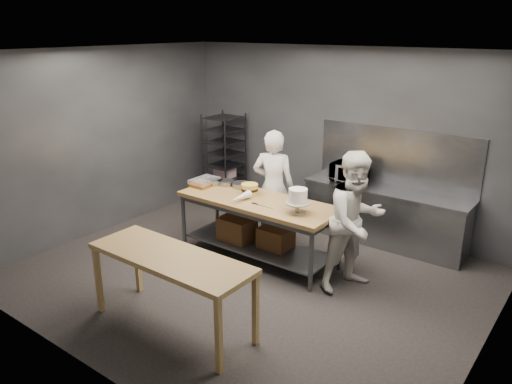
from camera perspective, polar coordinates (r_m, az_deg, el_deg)
ground at (r=7.01m, az=-0.82°, el=-9.62°), size 6.00×6.00×0.00m
back_wall at (r=8.49m, az=9.58°, el=6.01°), size 6.00×0.04×3.00m
work_table at (r=7.33m, az=0.01°, el=-3.36°), size 2.40×0.90×0.92m
near_counter at (r=5.65m, az=-9.72°, el=-7.96°), size 2.00×0.70×0.90m
back_counter at (r=8.11m, az=14.38°, el=-2.68°), size 2.60×0.60×0.90m
splashback_panel at (r=8.11m, az=15.72°, el=3.88°), size 2.60×0.02×0.90m
speed_rack at (r=9.52m, az=-3.63°, el=3.61°), size 0.60×0.65×1.75m
chef_behind at (r=7.77m, az=2.00°, el=0.55°), size 0.77×0.63×1.82m
chef_right at (r=6.50m, az=11.33°, el=-3.33°), size 1.00×1.10×1.85m
microwave at (r=8.17m, az=10.55°, el=2.19°), size 0.54×0.37×0.30m
frosted_cake_stand at (r=6.61m, az=4.81°, el=-0.67°), size 0.34×0.34×0.34m
layer_cake at (r=7.38m, az=-0.74°, el=0.33°), size 0.25×0.25×0.16m
cake_pans at (r=7.84m, az=-3.79°, el=1.08°), size 0.80×0.41×0.07m
piping_bag at (r=7.09m, az=-1.78°, el=-0.62°), size 0.14×0.38×0.12m
offset_spatula at (r=6.95m, az=0.41°, el=-1.49°), size 0.36×0.02×0.02m
pastry_clamshells at (r=7.84m, az=-5.92°, el=1.16°), size 0.31×0.44×0.11m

